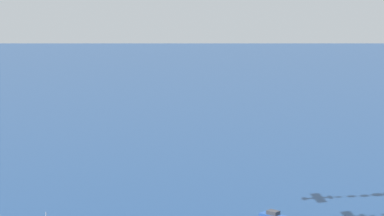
{
  "coord_description": "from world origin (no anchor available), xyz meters",
  "views": [
    {
      "loc": [
        -93.82,
        66.36,
        40.99
      ],
      "look_at": [
        0.16,
        0.37,
        25.7
      ],
      "focal_mm": 65.99,
      "sensor_mm": 36.0,
      "label": 1
    }
  ],
  "objects": []
}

